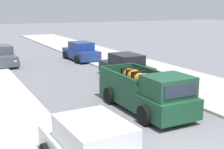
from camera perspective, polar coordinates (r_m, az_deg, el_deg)
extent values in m
cube|color=#B2AFA8|center=(22.43, 4.73, 1.44)|extent=(5.14, 60.00, 0.12)
cube|color=silver|center=(21.84, 2.13, 1.15)|extent=(0.16, 60.00, 0.10)
cube|color=#19472D|center=(13.20, 6.09, -4.01)|extent=(1.94, 5.11, 0.80)
cube|color=#19472D|center=(11.74, 10.45, -2.20)|extent=(1.73, 1.51, 0.80)
cube|color=#283342|center=(12.32, 8.31, -1.32)|extent=(1.38, 0.07, 0.44)
cube|color=#283342|center=(11.16, 12.83, -2.96)|extent=(1.46, 0.07, 0.48)
cube|color=#19472D|center=(14.22, 7.33, -0.02)|extent=(0.11, 3.30, 0.56)
cube|color=#19472D|center=(13.29, 0.84, -0.80)|extent=(0.11, 3.30, 0.56)
cube|color=#19472D|center=(15.13, 0.95, 0.84)|extent=(1.88, 0.11, 0.56)
cube|color=silver|center=(15.40, 0.78, -2.17)|extent=(1.82, 0.13, 0.20)
cylinder|color=black|center=(12.67, 13.62, -6.05)|extent=(0.26, 0.76, 0.76)
cylinder|color=black|center=(11.54, 6.14, -7.61)|extent=(0.26, 0.76, 0.76)
cylinder|color=black|center=(14.91, 6.28, -2.98)|extent=(0.26, 0.76, 0.76)
cylinder|color=black|center=(13.96, -0.47, -3.97)|extent=(0.26, 0.76, 0.76)
cube|color=red|center=(15.66, 3.26, -0.81)|extent=(0.22, 0.04, 0.18)
cube|color=red|center=(14.97, -1.69, -1.41)|extent=(0.22, 0.04, 0.18)
ellipsoid|color=orange|center=(13.81, 3.98, -0.23)|extent=(0.71, 1.70, 0.60)
sphere|color=orange|center=(13.01, 6.14, -0.71)|extent=(0.44, 0.44, 0.44)
cube|color=black|center=(14.20, 3.01, 0.13)|extent=(0.71, 0.12, 0.61)
cube|color=black|center=(13.81, 3.98, -0.23)|extent=(0.71, 0.12, 0.61)
cube|color=black|center=(13.42, 5.01, -0.62)|extent=(0.71, 0.12, 0.61)
cube|color=black|center=(18.96, 2.53, 0.91)|extent=(1.79, 4.21, 0.72)
cube|color=black|center=(18.75, 2.70, 2.89)|extent=(1.54, 2.11, 0.64)
cube|color=#283342|center=(19.59, 1.30, 3.25)|extent=(1.37, 0.09, 0.52)
cube|color=#283342|center=(17.93, 4.24, 2.36)|extent=(1.34, 0.09, 0.50)
cylinder|color=black|center=(19.73, -1.62, 0.73)|extent=(0.22, 0.64, 0.64)
cylinder|color=black|center=(20.55, 2.93, 1.19)|extent=(0.22, 0.64, 0.64)
cylinder|color=black|center=(17.47, 2.05, -0.82)|extent=(0.22, 0.64, 0.64)
cylinder|color=black|center=(18.39, 6.97, -0.23)|extent=(0.22, 0.64, 0.64)
cube|color=red|center=(16.84, 4.19, -0.21)|extent=(0.20, 0.04, 0.12)
cube|color=white|center=(20.51, -1.87, 2.00)|extent=(0.20, 0.04, 0.10)
cube|color=red|center=(17.52, 7.74, 0.20)|extent=(0.20, 0.04, 0.12)
cube|color=white|center=(21.05, 1.17, 2.28)|extent=(0.20, 0.04, 0.10)
cube|color=#474C56|center=(24.57, -20.05, 2.82)|extent=(1.84, 4.23, 0.72)
cube|color=#474C56|center=(24.58, -20.20, 4.41)|extent=(1.56, 2.13, 0.64)
cube|color=#283342|center=(23.63, -19.85, 4.10)|extent=(1.37, 0.11, 0.52)
cylinder|color=black|center=(23.49, -17.35, 2.06)|extent=(0.23, 0.64, 0.64)
cylinder|color=black|center=(26.02, -18.50, 2.95)|extent=(0.23, 0.64, 0.64)
cube|color=red|center=(26.72, -19.42, 3.82)|extent=(0.20, 0.04, 0.12)
cube|color=white|center=(22.61, -17.70, 2.39)|extent=(0.20, 0.04, 0.10)
cube|color=navy|center=(25.68, -5.88, 3.89)|extent=(1.88, 4.25, 0.72)
cube|color=navy|center=(25.49, -5.82, 5.38)|extent=(1.58, 2.14, 0.64)
cube|color=#283342|center=(26.38, -6.66, 5.55)|extent=(1.37, 0.12, 0.52)
cube|color=#283342|center=(24.62, -4.92, 5.10)|extent=(1.34, 0.12, 0.50)
cylinder|color=black|center=(26.58, -8.77, 3.63)|extent=(0.24, 0.65, 0.64)
cylinder|color=black|center=(27.25, -5.20, 3.94)|extent=(0.24, 0.65, 0.64)
cylinder|color=black|center=(24.18, -6.61, 2.83)|extent=(0.24, 0.65, 0.64)
cylinder|color=black|center=(24.91, -2.77, 3.18)|extent=(0.24, 0.65, 0.64)
cube|color=red|center=(23.50, -5.27, 3.38)|extent=(0.20, 0.05, 0.12)
cube|color=white|center=(27.39, -8.82, 4.50)|extent=(0.20, 0.05, 0.10)
cube|color=red|center=(24.03, -2.50, 3.62)|extent=(0.20, 0.05, 0.12)
cube|color=white|center=(27.83, -6.43, 4.69)|extent=(0.20, 0.05, 0.10)
cube|color=silver|center=(7.84, -3.43, -10.93)|extent=(1.59, 2.15, 0.64)
cube|color=#283342|center=(7.07, 0.13, -13.82)|extent=(1.37, 0.13, 0.52)
cube|color=#283342|center=(8.67, -6.27, -8.79)|extent=(1.34, 0.13, 0.50)
cylinder|color=black|center=(9.56, -1.62, -12.33)|extent=(0.24, 0.65, 0.64)
cube|color=red|center=(9.99, -5.20, -9.22)|extent=(0.20, 0.05, 0.12)
cube|color=red|center=(9.59, -12.23, -10.42)|extent=(0.20, 0.05, 0.12)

